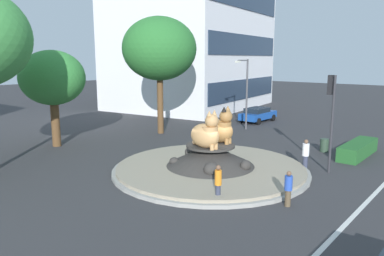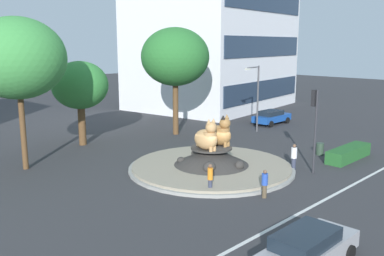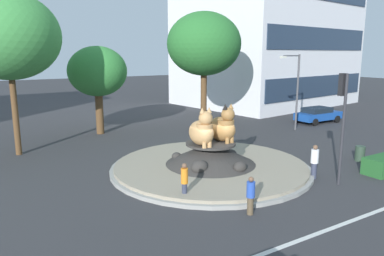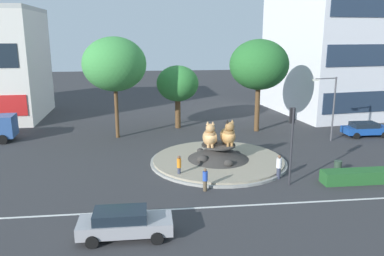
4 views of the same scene
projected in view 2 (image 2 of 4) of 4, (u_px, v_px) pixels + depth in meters
ground_plane at (211, 169)px, 28.20m from camera, size 160.00×160.00×0.00m
lane_centreline at (324, 200)px, 22.64m from camera, size 112.00×0.20×0.01m
roundabout_island at (211, 162)px, 28.10m from camera, size 10.90×10.90×1.52m
cat_statue_calico at (207, 138)px, 27.04m from camera, size 1.49×2.12×2.07m
cat_statue_tabby at (220, 134)px, 28.23m from camera, size 1.37×2.20×2.12m
traffic_light_mast at (315, 116)px, 26.74m from camera, size 0.32×0.46×5.36m
clipped_hedge_strip at (349, 153)px, 30.50m from camera, size 4.80×1.20×0.90m
broadleaf_tree_behind_island at (175, 57)px, 37.70m from camera, size 6.06×6.06×9.59m
second_tree_near_tower at (17, 58)px, 26.87m from camera, size 6.12×6.12×9.86m
third_tree_left at (80, 86)px, 34.06m from camera, size 4.51×4.51×6.82m
streetlight_arm at (256, 93)px, 39.11m from camera, size 2.56×0.64×6.17m
pedestrian_white_shirt at (294, 157)px, 27.82m from camera, size 0.38×0.38×1.76m
pedestrian_orange_shirt at (210, 177)px, 23.57m from camera, size 0.31×0.31×1.67m
pedestrian_blue_shirt at (265, 183)px, 22.85m from camera, size 0.34×0.34×1.56m
hatchback_near_shophouse at (308, 248)px, 15.66m from camera, size 4.76×2.00×1.50m
parked_car_right at (272, 117)px, 43.76m from camera, size 4.50×2.07×1.42m
litter_bin at (320, 149)px, 31.76m from camera, size 0.56×0.56×0.90m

